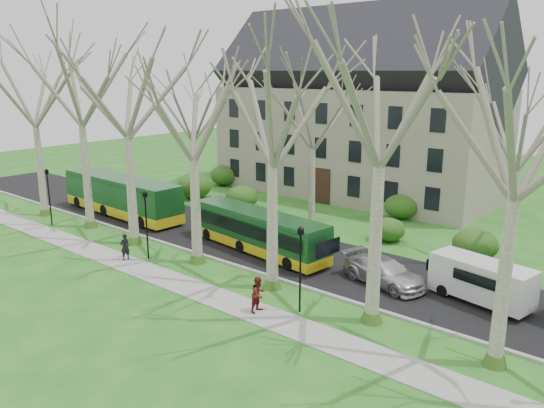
{
  "coord_description": "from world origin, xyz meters",
  "views": [
    {
      "loc": [
        20.37,
        -20.43,
        11.57
      ],
      "look_at": [
        0.89,
        3.0,
        3.91
      ],
      "focal_mm": 35.0,
      "sensor_mm": 36.0,
      "label": 1
    }
  ],
  "objects": [
    {
      "name": "sidewalk",
      "position": [
        0.0,
        -2.5,
        0.03
      ],
      "size": [
        70.0,
        2.0,
        0.06
      ],
      "primitive_type": "cube",
      "color": "gray",
      "rests_on": "ground"
    },
    {
      "name": "bus_lead",
      "position": [
        -16.13,
        4.14,
        1.68
      ],
      "size": [
        13.01,
        3.13,
        3.23
      ],
      "primitive_type": null,
      "rotation": [
        0.0,
        0.0,
        -0.03
      ],
      "color": "#13431B",
      "rests_on": "road"
    },
    {
      "name": "building",
      "position": [
        -6.0,
        24.0,
        8.07
      ],
      "size": [
        26.5,
        12.2,
        16.0
      ],
      "color": "gray",
      "rests_on": "ground"
    },
    {
      "name": "tree_row_far",
      "position": [
        -1.33,
        11.0,
        6.0
      ],
      "size": [
        33.0,
        7.0,
        12.0
      ],
      "color": "gray",
      "rests_on": "ground"
    },
    {
      "name": "hedges",
      "position": [
        -4.67,
        14.0,
        1.0
      ],
      "size": [
        30.6,
        8.6,
        2.0
      ],
      "color": "#234C15",
      "rests_on": "ground"
    },
    {
      "name": "pedestrian_b",
      "position": [
        4.49,
        -2.35,
        0.96
      ],
      "size": [
        0.69,
        0.88,
        1.8
      ],
      "primitive_type": "imported",
      "rotation": [
        0.0,
        0.0,
        1.58
      ],
      "color": "#581A14",
      "rests_on": "sidewalk"
    },
    {
      "name": "ground",
      "position": [
        0.0,
        0.0,
        0.0
      ],
      "size": [
        120.0,
        120.0,
        0.0
      ],
      "primitive_type": "plane",
      "color": "#1F631C",
      "rests_on": "ground"
    },
    {
      "name": "lamp_row",
      "position": [
        -0.0,
        -1.0,
        2.57
      ],
      "size": [
        36.22,
        0.22,
        4.3
      ],
      "color": "black",
      "rests_on": "ground"
    },
    {
      "name": "bus_follow",
      "position": [
        -1.52,
        4.48,
        1.43
      ],
      "size": [
        11.16,
        3.61,
        2.74
      ],
      "primitive_type": null,
      "rotation": [
        0.0,
        0.0,
        -0.12
      ],
      "color": "#13431B",
      "rests_on": "road"
    },
    {
      "name": "tree_row_verge",
      "position": [
        0.0,
        0.3,
        7.0
      ],
      "size": [
        49.0,
        7.0,
        14.0
      ],
      "color": "gray",
      "rests_on": "ground"
    },
    {
      "name": "sedan",
      "position": [
        7.55,
        4.69,
        0.8
      ],
      "size": [
        5.42,
        3.17,
        1.47
      ],
      "primitive_type": "imported",
      "rotation": [
        0.0,
        0.0,
        1.34
      ],
      "color": "#B3B2B8",
      "rests_on": "road"
    },
    {
      "name": "curb",
      "position": [
        0.0,
        1.5,
        0.07
      ],
      "size": [
        80.0,
        0.25,
        0.14
      ],
      "primitive_type": "cube",
      "color": "#A5A39E",
      "rests_on": "ground"
    },
    {
      "name": "road",
      "position": [
        0.0,
        5.5,
        0.03
      ],
      "size": [
        80.0,
        8.0,
        0.06
      ],
      "primitive_type": "cube",
      "color": "black",
      "rests_on": "ground"
    },
    {
      "name": "pedestrian_a",
      "position": [
        -6.81,
        -2.13,
        0.9
      ],
      "size": [
        0.48,
        0.66,
        1.67
      ],
      "primitive_type": "imported",
      "rotation": [
        0.0,
        0.0,
        -1.72
      ],
      "color": "black",
      "rests_on": "sidewalk"
    },
    {
      "name": "van_a",
      "position": [
        12.5,
        5.68,
        1.17
      ],
      "size": [
        5.34,
        2.85,
        2.21
      ],
      "primitive_type": null,
      "rotation": [
        0.0,
        0.0,
        -0.21
      ],
      "color": "silver",
      "rests_on": "road"
    }
  ]
}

